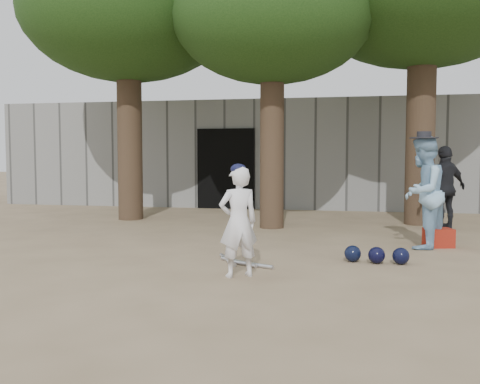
% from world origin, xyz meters
% --- Properties ---
extents(ground, '(70.00, 70.00, 0.00)m').
position_xyz_m(ground, '(0.00, 0.00, 0.00)').
color(ground, '#937C5E').
rests_on(ground, ground).
extents(boy_player, '(0.59, 0.53, 1.34)m').
position_xyz_m(boy_player, '(0.83, -0.21, 0.67)').
color(boy_player, white).
rests_on(boy_player, ground).
extents(spectator_blue, '(1.00, 1.08, 1.78)m').
position_xyz_m(spectator_blue, '(3.28, 2.32, 0.89)').
color(spectator_blue, '#8FBCDE').
rests_on(spectator_blue, ground).
extents(spectator_dark, '(1.03, 0.90, 1.66)m').
position_xyz_m(spectator_dark, '(4.00, 4.62, 0.83)').
color(spectator_dark, black).
rests_on(spectator_dark, ground).
extents(red_bag, '(0.49, 0.42, 0.30)m').
position_xyz_m(red_bag, '(3.56, 2.50, 0.15)').
color(red_bag, '#A72B16').
rests_on(red_bag, ground).
extents(back_building, '(16.00, 5.24, 3.00)m').
position_xyz_m(back_building, '(-0.00, 10.33, 1.50)').
color(back_building, gray).
rests_on(back_building, ground).
extents(helmet_row, '(0.87, 0.29, 0.23)m').
position_xyz_m(helmet_row, '(2.52, 0.96, 0.11)').
color(helmet_row, black).
rests_on(helmet_row, ground).
extents(bat_pile, '(0.90, 0.74, 0.06)m').
position_xyz_m(bat_pile, '(0.68, 0.53, 0.03)').
color(bat_pile, silver).
rests_on(bat_pile, ground).
extents(tree_row, '(11.40, 5.80, 6.69)m').
position_xyz_m(tree_row, '(0.74, 5.02, 4.69)').
color(tree_row, brown).
rests_on(tree_row, ground).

